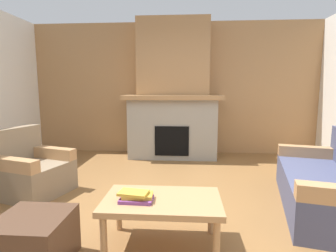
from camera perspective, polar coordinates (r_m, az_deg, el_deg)
ground at (r=3.02m, az=-1.72°, el=-18.70°), size 9.00×9.00×0.00m
wall_back_wood_panel at (r=5.69m, az=1.27°, el=7.90°), size 6.00×0.12×2.70m
fireplace at (r=5.32m, az=1.06°, el=5.89°), size 1.90×0.82×2.70m
couch at (r=3.57m, az=31.22°, el=-10.71°), size 1.24×1.95×0.85m
armchair at (r=3.94m, az=-27.19°, el=-8.59°), size 0.95×0.95×0.85m
coffee_table at (r=2.38m, az=-1.29°, el=-16.40°), size 1.00×0.60×0.43m
ottoman at (r=2.45m, az=-26.69°, el=-21.10°), size 0.52×0.52×0.40m
book_stack_near_edge at (r=2.32m, az=-6.82°, el=-14.67°), size 0.29×0.19×0.08m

